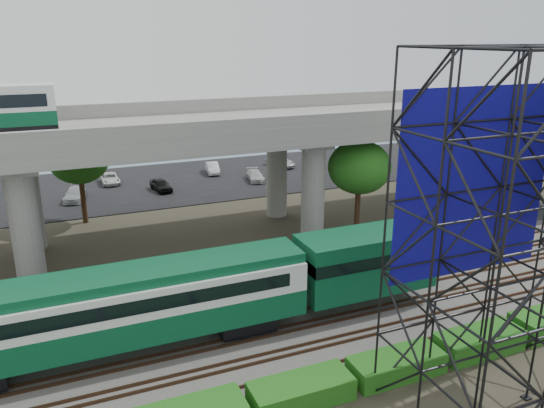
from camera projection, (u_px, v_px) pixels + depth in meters
name	position (u px, v px, depth m)	size (l,w,h in m)	color
ground	(246.00, 354.00, 26.78)	(140.00, 140.00, 0.00)	#474233
ballast_bed	(234.00, 333.00, 28.50)	(90.00, 12.00, 0.20)	slate
service_road	(194.00, 272.00, 36.00)	(90.00, 5.00, 0.08)	black
parking_lot	(138.00, 186.00, 56.66)	(90.00, 18.00, 0.08)	black
harbor_water	(113.00, 148.00, 76.02)	(140.00, 40.00, 0.03)	slate
rail_tracks	(234.00, 330.00, 28.45)	(90.00, 9.52, 0.16)	#472D1E
commuter_train	(160.00, 299.00, 26.27)	(29.30, 3.06, 4.30)	black
overpass	(156.00, 140.00, 37.99)	(80.00, 12.00, 12.40)	#9E9B93
scaffold_tower	(525.00, 247.00, 20.73)	(9.36, 6.36, 15.00)	black
hedge_strip	(301.00, 390.00, 23.19)	(34.60, 1.80, 1.20)	#125112
trees	(106.00, 180.00, 37.59)	(40.94, 16.94, 7.69)	#382314
parked_cars	(148.00, 180.00, 56.52)	(36.43, 9.55, 1.24)	silver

